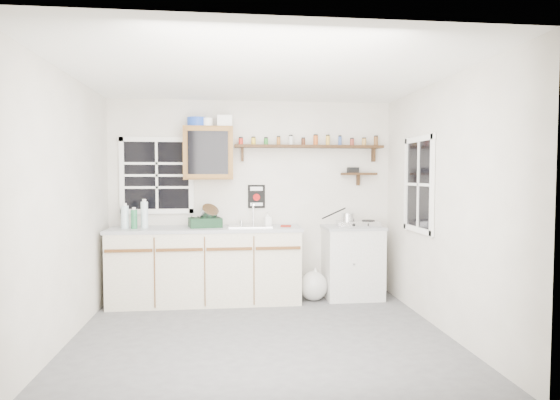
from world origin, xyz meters
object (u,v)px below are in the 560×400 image
Objects in this scene: spice_shelf at (310,146)px; hotplate at (358,224)px; main_cabinet at (206,265)px; right_cabinet at (352,262)px; dish_rack at (206,220)px; upper_cabinet at (209,153)px.

spice_shelf is 1.16m from hotplate.
main_cabinet reaches higher than right_cabinet.
right_cabinet is at bearing -19.90° from spice_shelf.
dish_rack is (-1.83, 0.01, 0.56)m from right_cabinet.
spice_shelf is at bearing 3.09° from upper_cabinet.
dish_rack is at bearing -104.81° from upper_cabinet.
right_cabinet is 1.91m from dish_rack.
spice_shelf is at bearing 9.19° from main_cabinet.
upper_cabinet is 1.18× the size of hotplate.
hotplate is at bearing -17.41° from right_cabinet.
main_cabinet is at bearing -179.21° from right_cabinet.
dish_rack is at bearing -172.25° from spice_shelf.
upper_cabinet reaches higher than right_cabinet.
upper_cabinet is at bearing -176.91° from spice_shelf.
main_cabinet is at bearing -103.68° from upper_cabinet.
hotplate is at bearing -12.13° from dish_rack.
right_cabinet is 2.26m from upper_cabinet.
spice_shelf is (-0.52, 0.19, 1.47)m from right_cabinet.
upper_cabinet is at bearing 76.32° from main_cabinet.
spice_shelf reaches higher than dish_rack.
upper_cabinet is 1.29m from spice_shelf.
spice_shelf is 3.47× the size of hotplate.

